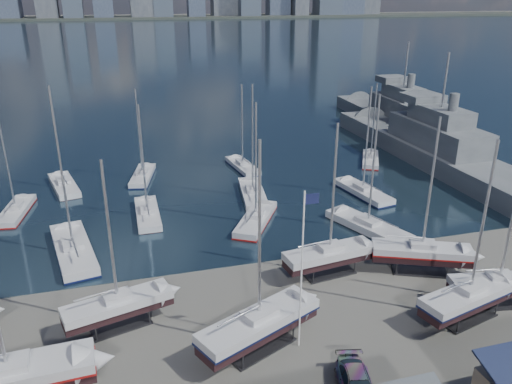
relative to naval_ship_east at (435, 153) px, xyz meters
name	(u,v)px	position (x,y,z in m)	size (l,w,h in m)	color
ground	(269,327)	(-36.99, -32.81, -1.67)	(1400.00, 1400.00, 0.00)	#605E59
water	(127,37)	(-36.99, 277.19, -1.82)	(1400.00, 600.00, 0.40)	#182A39
far_shore	(119,18)	(-36.99, 537.19, -0.57)	(1400.00, 80.00, 2.20)	#2D332D
sailboat_cradle_1	(10,377)	(-55.10, -36.05, 0.44)	(10.56, 3.49, 16.77)	#2D2D33
sailboat_cradle_2	(118,305)	(-48.36, -29.59, 0.30)	(8.72, 4.51, 13.88)	#2D2D33
sailboat_cradle_3	(259,324)	(-38.45, -34.97, 0.40)	(10.18, 6.69, 16.04)	#2D2D33
sailboat_cradle_4	(330,255)	(-29.23, -26.55, 0.33)	(9.08, 3.63, 14.53)	#2D2D33
sailboat_cradle_5	(469,297)	(-21.24, -35.98, 0.35)	(9.58, 4.77, 15.00)	#2D2D33
sailboat_cradle_6	(422,252)	(-20.74, -28.46, 0.35)	(9.46, 6.02, 14.94)	#2D2D33
sailboat_cradle_7	(499,284)	(-17.59, -34.97, 0.28)	(8.40, 3.68, 13.47)	#2D2D33
sailboat_moored_1	(16,212)	(-59.88, -3.79, -1.36)	(3.65, 9.14, 13.28)	black
sailboat_moored_2	(64,186)	(-54.98, 3.64, -1.35)	(4.95, 10.04, 14.60)	black
sailboat_moored_3	(74,252)	(-52.62, -16.19, -1.36)	(5.51, 12.26, 17.70)	black
sailboat_moored_4	(148,215)	(-44.75, -8.95, -1.35)	(2.62, 9.32, 14.07)	black
sailboat_moored_5	(143,177)	(-44.44, 4.80, -1.36)	(4.43, 9.29, 13.40)	black
sailboat_moored_6	(256,221)	(-32.85, -13.94, -1.36)	(7.36, 9.83, 14.66)	black
sailboat_moored_7	(253,195)	(-31.13, -6.15, -1.35)	(4.23, 10.40, 15.26)	black
sailboat_moored_8	(243,167)	(-29.62, 5.19, -1.36)	(3.63, 9.13, 13.27)	black
sailboat_moored_9	(368,228)	(-21.31, -19.09, -1.35)	(6.53, 10.90, 15.92)	black
sailboat_moored_10	(363,193)	(-16.97, -9.27, -1.36)	(4.48, 10.25, 14.82)	black
sailboat_moored_11	(370,160)	(-9.43, 3.02, -1.36)	(6.13, 8.74, 12.87)	black
naval_ship_east	(435,153)	(0.00, 0.00, 0.00)	(8.94, 51.26, 18.60)	slate
naval_ship_west	(400,121)	(5.56, 19.79, -0.01)	(9.05, 46.50, 18.16)	slate
flagpole	(303,261)	(-35.44, -35.58, 5.55)	(1.10, 0.12, 12.48)	white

